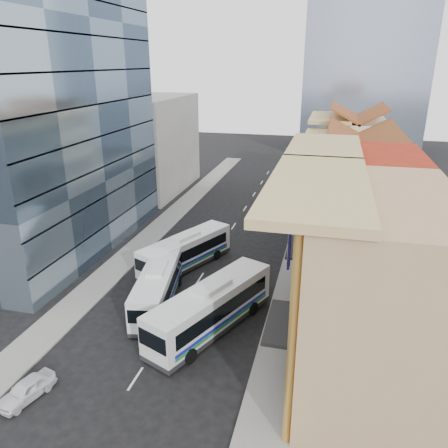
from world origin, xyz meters
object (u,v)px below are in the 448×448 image
(shophouse_tan, at_px, (374,291))
(sedan_left, at_px, (26,390))
(bus_left_far, at_px, (186,251))
(bus_right, at_px, (211,307))
(bus_left_near, at_px, (158,285))
(office_tower, at_px, (42,103))

(shophouse_tan, relative_size, sedan_left, 3.92)
(bus_left_far, bearing_deg, bus_right, -36.93)
(shophouse_tan, bearing_deg, bus_left_far, 143.14)
(bus_right, xyz_separation_m, sedan_left, (-8.71, -9.51, -1.30))
(bus_right, relative_size, sedan_left, 3.33)
(bus_left_far, height_order, sedan_left, bus_left_far)
(bus_left_near, distance_m, bus_left_far, 7.04)
(bus_left_far, bearing_deg, bus_left_near, -65.47)
(office_tower, xyz_separation_m, bus_left_far, (15.00, -2.01, -13.27))
(office_tower, bearing_deg, bus_right, -29.82)
(bus_left_far, relative_size, bus_right, 0.91)
(shophouse_tan, relative_size, bus_right, 1.18)
(shophouse_tan, relative_size, office_tower, 0.47)
(sedan_left, bearing_deg, office_tower, 134.24)
(sedan_left, bearing_deg, bus_right, 63.15)
(bus_right, bearing_deg, bus_left_near, 177.52)
(bus_left_near, bearing_deg, shophouse_tan, -27.51)
(bus_left_near, xyz_separation_m, bus_right, (5.21, -2.54, 0.21))
(shophouse_tan, distance_m, sedan_left, 21.44)
(shophouse_tan, height_order, bus_right, shophouse_tan)
(office_tower, xyz_separation_m, sedan_left, (11.50, -21.09, -14.39))
(shophouse_tan, distance_m, bus_right, 11.79)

